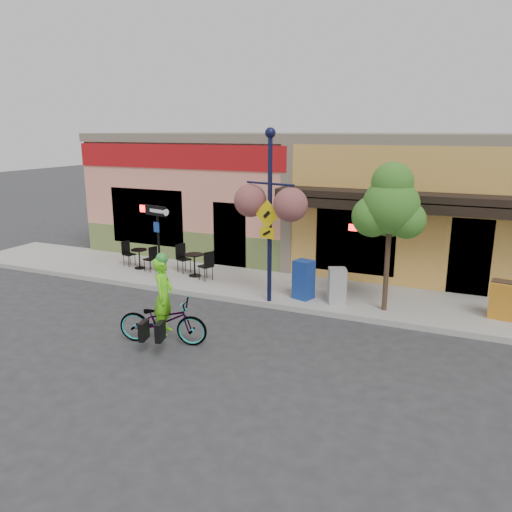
{
  "coord_description": "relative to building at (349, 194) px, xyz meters",
  "views": [
    {
      "loc": [
        4.35,
        -11.13,
        4.62
      ],
      "look_at": [
        -0.76,
        0.5,
        1.4
      ],
      "focal_mm": 35.0,
      "sensor_mm": 36.0,
      "label": 1
    }
  ],
  "objects": [
    {
      "name": "bicycle",
      "position": [
        -1.69,
        -10.01,
        -1.72
      ],
      "size": [
        2.12,
        1.16,
        1.06
      ],
      "primitive_type": "imported",
      "rotation": [
        0.0,
        0.0,
        1.81
      ],
      "color": "maroon",
      "rests_on": "ground"
    },
    {
      "name": "one_way_sign",
      "position": [
        -4.07,
        -6.63,
        -0.93
      ],
      "size": [
        0.92,
        0.41,
        2.34
      ],
      "primitive_type": null,
      "rotation": [
        0.0,
        0.0,
        -0.25
      ],
      "color": "black",
      "rests_on": "sidewalk"
    },
    {
      "name": "cafe_set_right",
      "position": [
        -3.48,
        -5.61,
        -1.63
      ],
      "size": [
        1.73,
        1.34,
        0.93
      ],
      "primitive_type": null,
      "rotation": [
        0.0,
        0.0,
        -0.42
      ],
      "color": "black",
      "rests_on": "sidewalk"
    },
    {
      "name": "cyclist_rider",
      "position": [
        -1.64,
        -10.01,
        -1.39
      ],
      "size": [
        0.55,
        0.71,
        1.72
      ],
      "primitive_type": "imported",
      "rotation": [
        0.0,
        0.0,
        1.81
      ],
      "color": "#69EA18",
      "rests_on": "ground"
    },
    {
      "name": "ground",
      "position": [
        0.0,
        -7.5,
        -2.25
      ],
      "size": [
        90.0,
        90.0,
        0.0
      ],
      "primitive_type": "plane",
      "color": "#2D2D30",
      "rests_on": "ground"
    },
    {
      "name": "cafe_set_left",
      "position": [
        -5.61,
        -5.57,
        -1.68
      ],
      "size": [
        1.54,
        1.02,
        0.85
      ],
      "primitive_type": null,
      "rotation": [
        0.0,
        0.0,
        -0.24
      ],
      "color": "black",
      "rests_on": "sidewalk"
    },
    {
      "name": "newspaper_box_blue",
      "position": [
        0.33,
        -6.27,
        -1.57
      ],
      "size": [
        0.58,
        0.55,
        1.06
      ],
      "primitive_type": null,
      "rotation": [
        0.0,
        0.0,
        -0.3
      ],
      "color": "navy",
      "rests_on": "sidewalk"
    },
    {
      "name": "building",
      "position": [
        0.0,
        0.0,
        0.0
      ],
      "size": [
        18.2,
        8.2,
        4.5
      ],
      "primitive_type": null,
      "color": "#E88D72",
      "rests_on": "ground"
    },
    {
      "name": "street_tree",
      "position": [
        2.51,
        -6.29,
        -0.21
      ],
      "size": [
        1.96,
        1.96,
        3.78
      ],
      "primitive_type": null,
      "rotation": [
        0.0,
        0.0,
        0.43
      ],
      "color": "#3D7A26",
      "rests_on": "sidewalk"
    },
    {
      "name": "sandwich_board",
      "position": [
        5.2,
        -6.01,
        -1.61
      ],
      "size": [
        0.64,
        0.51,
        0.98
      ],
      "primitive_type": null,
      "rotation": [
        0.0,
        0.0,
        -0.15
      ],
      "color": "orange",
      "rests_on": "sidewalk"
    },
    {
      "name": "lamp_post",
      "position": [
        -0.44,
        -6.84,
        0.17
      ],
      "size": [
        1.54,
        0.89,
        4.55
      ],
      "primitive_type": null,
      "rotation": [
        0.0,
        0.0,
        -0.22
      ],
      "color": "#121638",
      "rests_on": "sidewalk"
    },
    {
      "name": "sidewalk",
      "position": [
        0.0,
        -5.5,
        -2.17
      ],
      "size": [
        24.0,
        3.0,
        0.15
      ],
      "primitive_type": "cube",
      "color": "#9E9B93",
      "rests_on": "ground"
    },
    {
      "name": "newspaper_box_grey",
      "position": [
        1.25,
        -6.26,
        -1.62
      ],
      "size": [
        0.57,
        0.55,
        0.95
      ],
      "primitive_type": null,
      "rotation": [
        0.0,
        0.0,
        0.41
      ],
      "color": "#9F9F9F",
      "rests_on": "sidewalk"
    },
    {
      "name": "curb",
      "position": [
        0.0,
        -6.95,
        -2.17
      ],
      "size": [
        24.0,
        0.12,
        0.15
      ],
      "primitive_type": "cube",
      "color": "#A8A59E",
      "rests_on": "ground"
    }
  ]
}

